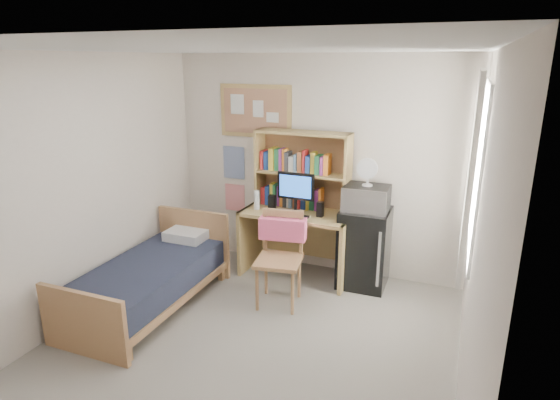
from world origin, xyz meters
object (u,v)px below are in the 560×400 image
at_px(speaker_left, 272,203).
at_px(microwave, 367,198).
at_px(desk_fan, 368,173).
at_px(mini_fridge, 364,248).
at_px(bed, 149,286).
at_px(desk_chair, 279,260).
at_px(desk, 297,244).
at_px(bulletin_board, 255,111).
at_px(speaker_right, 320,209).
at_px(monitor, 296,194).

relative_size(speaker_left, microwave, 0.38).
height_order(speaker_left, desk_fan, desk_fan).
xyz_separation_m(mini_fridge, bed, (-1.98, -1.38, -0.21)).
bearing_deg(desk_chair, bed, -164.08).
distance_m(desk_chair, desk_fan, 1.35).
height_order(desk, microwave, microwave).
height_order(desk, mini_fridge, mini_fridge).
relative_size(desk, speaker_left, 7.07).
height_order(bulletin_board, desk_fan, bulletin_board).
height_order(desk, speaker_right, speaker_right).
bearing_deg(desk_chair, monitor, 86.22).
relative_size(bulletin_board, monitor, 2.01).
distance_m(mini_fridge, speaker_right, 0.68).
height_order(bulletin_board, microwave, bulletin_board).
bearing_deg(bed, desk, 48.05).
bearing_deg(monitor, microwave, 7.84).
xyz_separation_m(speaker_right, desk_fan, (0.50, 0.10, 0.44)).
distance_m(monitor, desk_fan, 0.86).
xyz_separation_m(bulletin_board, speaker_left, (0.38, -0.38, -1.02)).
relative_size(desk, desk_chair, 1.27).
bearing_deg(mini_fridge, desk_fan, -90.00).
distance_m(desk, desk_fan, 1.23).
bearing_deg(monitor, desk, 90.00).
height_order(speaker_left, speaker_right, speaker_left).
height_order(desk, bed, desk).
bearing_deg(speaker_left, desk_fan, 5.72).
bearing_deg(bulletin_board, speaker_right, -21.95).
height_order(bulletin_board, desk_chair, bulletin_board).
bearing_deg(bed, speaker_right, 40.13).
relative_size(bulletin_board, desk_fan, 3.34).
relative_size(monitor, speaker_left, 2.56).
bearing_deg(monitor, bed, -131.83).
height_order(bulletin_board, desk, bulletin_board).
relative_size(speaker_left, desk_fan, 0.65).
height_order(bed, speaker_right, speaker_right).
distance_m(monitor, speaker_left, 0.33).
bearing_deg(microwave, desk_fan, 0.00).
bearing_deg(desk, mini_fridge, 5.01).
xyz_separation_m(bulletin_board, desk_chair, (0.74, -1.07, -1.41)).
height_order(desk, desk_fan, desk_fan).
height_order(desk, speaker_left, speaker_left).
xyz_separation_m(desk_chair, mini_fridge, (0.74, 0.79, -0.05)).
xyz_separation_m(desk_chair, desk_fan, (0.74, 0.77, 0.83)).
height_order(monitor, speaker_right, monitor).
bearing_deg(speaker_left, desk, 11.31).
relative_size(desk_chair, mini_fridge, 1.11).
bearing_deg(microwave, desk_chair, -134.34).
bearing_deg(mini_fridge, bulletin_board, 168.71).
distance_m(mini_fridge, desk_fan, 0.88).
xyz_separation_m(desk, speaker_right, (0.30, -0.07, 0.49)).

